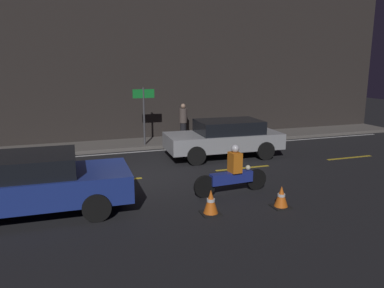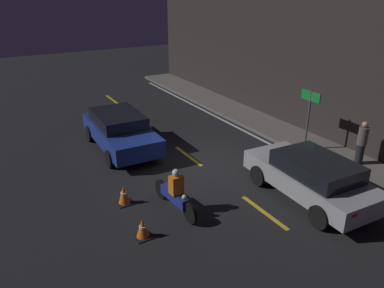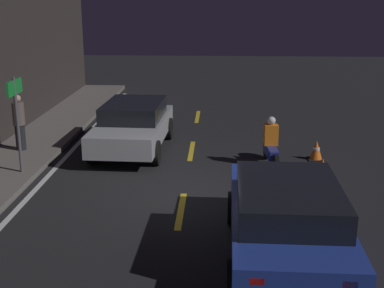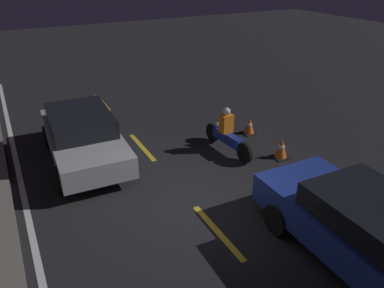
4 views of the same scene
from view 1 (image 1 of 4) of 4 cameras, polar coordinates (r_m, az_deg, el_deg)
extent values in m
plane|color=black|center=(11.87, -7.65, -5.16)|extent=(56.00, 56.00, 0.00)
cube|color=#605B56|center=(16.40, -10.91, -0.16)|extent=(28.00, 1.94, 0.15)
cube|color=#2D2826|center=(17.14, -11.93, 12.30)|extent=(28.00, 0.30, 7.25)
cube|color=gold|center=(11.73, -12.47, -5.53)|extent=(2.00, 0.14, 0.01)
cube|color=gold|center=(12.96, 7.74, -3.65)|extent=(2.00, 0.14, 0.01)
cube|color=gold|center=(15.45, 22.87, -1.93)|extent=(2.00, 0.14, 0.01)
cube|color=silver|center=(15.23, -10.25, -1.34)|extent=(25.20, 0.14, 0.01)
cube|color=navy|center=(9.64, -23.23, -6.10)|extent=(4.59, 1.96, 0.65)
cube|color=black|center=(9.52, -24.87, -2.95)|extent=(2.54, 1.74, 0.47)
cylinder|color=black|center=(10.56, -14.97, -5.81)|extent=(0.66, 0.19, 0.65)
cylinder|color=black|center=(8.83, -14.34, -9.37)|extent=(0.66, 0.19, 0.65)
cube|color=#9EA0A5|center=(14.32, 4.76, 0.53)|extent=(4.41, 1.98, 0.59)
cube|color=black|center=(14.30, 5.61, 2.67)|extent=(2.45, 1.72, 0.48)
cube|color=red|center=(14.69, 13.43, 1.12)|extent=(0.07, 0.20, 0.10)
cube|color=red|center=(15.70, 11.30, 1.92)|extent=(0.07, 0.20, 0.10)
cylinder|color=black|center=(13.13, 0.65, -1.80)|extent=(0.69, 0.21, 0.68)
cylinder|color=black|center=(14.79, -1.38, -0.21)|extent=(0.69, 0.21, 0.68)
cylinder|color=black|center=(14.15, 11.14, -1.02)|extent=(0.69, 0.21, 0.68)
cylinder|color=black|center=(15.70, 8.15, 0.39)|extent=(0.69, 0.21, 0.68)
cylinder|color=black|center=(10.78, 9.78, -5.34)|extent=(0.60, 0.12, 0.60)
cylinder|color=black|center=(10.04, 1.92, -6.49)|extent=(0.61, 0.14, 0.60)
cube|color=navy|center=(10.34, 6.01, -5.12)|extent=(1.25, 0.32, 0.30)
sphere|color=#F2EABF|center=(10.53, 8.54, -3.57)|extent=(0.14, 0.14, 0.14)
cube|color=orange|center=(10.27, 6.56, -2.79)|extent=(0.30, 0.38, 0.55)
sphere|color=silver|center=(10.18, 6.61, -0.69)|extent=(0.22, 0.22, 0.22)
cube|color=black|center=(9.08, 2.87, -10.50)|extent=(0.46, 0.46, 0.03)
cone|color=orange|center=(8.97, 2.89, -8.72)|extent=(0.35, 0.35, 0.57)
cylinder|color=white|center=(8.96, 2.89, -8.54)|extent=(0.19, 0.19, 0.07)
cube|color=black|center=(9.72, 13.38, -9.26)|extent=(0.44, 0.44, 0.03)
cone|color=orange|center=(9.62, 13.46, -7.73)|extent=(0.34, 0.34, 0.52)
cylinder|color=white|center=(9.62, 13.46, -7.58)|extent=(0.19, 0.19, 0.06)
cylinder|color=black|center=(17.05, -1.34, 2.04)|extent=(0.28, 0.28, 0.74)
cylinder|color=#594C47|center=(16.94, -1.35, 4.35)|extent=(0.34, 0.34, 0.65)
sphere|color=tan|center=(16.88, -1.36, 5.81)|extent=(0.21, 0.21, 0.21)
cylinder|color=#4C4C51|center=(15.76, -7.32, 4.17)|extent=(0.08, 0.08, 2.40)
cube|color=#198C33|center=(15.65, -7.41, 7.62)|extent=(0.90, 0.05, 0.36)
camera|label=2|loc=(13.68, 53.39, 18.44)|focal=35.00mm
camera|label=3|loc=(14.09, -62.53, 9.83)|focal=50.00mm
camera|label=4|loc=(15.26, -36.38, 16.49)|focal=35.00mm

